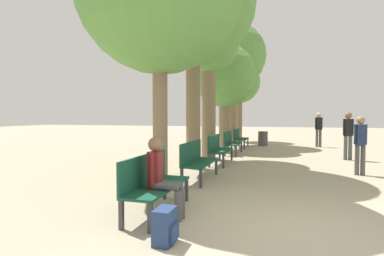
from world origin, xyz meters
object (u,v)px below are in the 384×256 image
tree_row_4 (233,57)px  backpack (165,226)px  person_seated (162,175)px  bench_row_2 (218,148)px  bench_row_0 (152,180)px  bench_row_4 (240,137)px  tree_row_2 (209,47)px  pedestrian_far (360,141)px  tree_row_3 (225,77)px  pedestrian_near (348,133)px  tree_row_1 (193,3)px  bench_row_1 (196,158)px  pedestrian_mid (319,127)px  bench_row_3 (231,141)px  trash_bin (263,139)px  tree_row_5 (239,83)px

tree_row_4 → backpack: size_ratio=14.84×
person_seated → bench_row_2: bearing=92.6°
bench_row_0 → tree_row_4: size_ratio=0.26×
bench_row_4 → tree_row_2: 5.62m
tree_row_2 → pedestrian_far: bearing=-20.7°
tree_row_3 → pedestrian_near: (4.85, -1.92, -2.41)m
tree_row_1 → backpack: size_ratio=15.54×
person_seated → bench_row_1: bearing=95.0°
bench_row_0 → pedestrian_mid: bearing=72.3°
bench_row_3 → trash_bin: 4.09m
tree_row_3 → pedestrian_far: 7.13m
bench_row_1 → tree_row_4: bearing=93.5°
bench_row_3 → backpack: bench_row_3 is taller
pedestrian_near → trash_bin: pedestrian_near is taller
bench_row_1 → tree_row_3: bearing=94.7°
bench_row_4 → person_seated: person_seated is taller
bench_row_4 → person_seated: bearing=-88.7°
tree_row_1 → tree_row_5: tree_row_1 is taller
tree_row_3 → tree_row_5: (0.00, 4.87, 0.21)m
tree_row_5 → bench_row_3: bearing=-85.0°
tree_row_2 → tree_row_3: tree_row_2 is taller
pedestrian_near → bench_row_4: bearing=144.1°
bench_row_0 → bench_row_4: (0.00, 10.52, 0.00)m
backpack → pedestrian_near: bearing=66.6°
bench_row_1 → trash_bin: 9.27m
bench_row_2 → bench_row_4: 5.26m
backpack → pedestrian_far: 6.50m
bench_row_0 → bench_row_3: bearing=90.0°
trash_bin → pedestrian_far: bearing=-68.1°
bench_row_4 → tree_row_5: 4.82m
pedestrian_far → backpack: bearing=-121.6°
tree_row_5 → bench_row_1: bearing=-87.3°
bench_row_4 → pedestrian_far: pedestrian_far is taller
tree_row_3 → bench_row_4: bearing=65.1°
bench_row_1 → tree_row_5: (-0.55, 11.58, 3.06)m
tree_row_5 → person_seated: 14.71m
tree_row_5 → pedestrian_near: size_ratio=2.88×
bench_row_4 → trash_bin: bench_row_4 is taller
bench_row_3 → tree_row_5: size_ratio=0.34×
backpack → pedestrian_mid: size_ratio=0.25×
pedestrian_far → pedestrian_mid: bearing=91.6°
tree_row_3 → backpack: 10.92m
tree_row_3 → trash_bin: 4.23m
bench_row_1 → trash_bin: bearing=83.4°
tree_row_2 → backpack: (1.20, -7.24, -3.86)m
bench_row_4 → tree_row_5: (-0.55, 3.69, 3.06)m
person_seated → tree_row_2: bearing=97.2°
bench_row_0 → tree_row_2: size_ratio=0.31×
bench_row_1 → tree_row_4: size_ratio=0.26×
bench_row_2 → bench_row_3: size_ratio=1.00×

